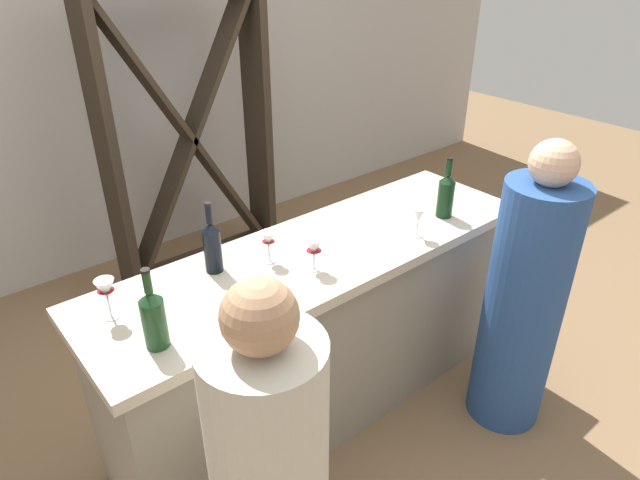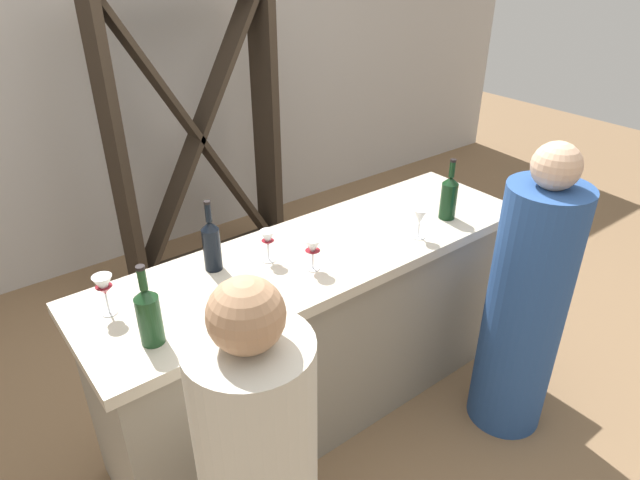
{
  "view_description": "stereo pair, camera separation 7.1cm",
  "coord_description": "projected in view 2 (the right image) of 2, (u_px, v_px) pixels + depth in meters",
  "views": [
    {
      "loc": [
        -1.39,
        -1.68,
        2.21
      ],
      "look_at": [
        0.0,
        0.0,
        1.0
      ],
      "focal_mm": 31.29,
      "sensor_mm": 36.0,
      "label": 1
    },
    {
      "loc": [
        -1.33,
        -1.72,
        2.21
      ],
      "look_at": [
        0.0,
        0.0,
        1.0
      ],
      "focal_mm": 31.29,
      "sensor_mm": 36.0,
      "label": 2
    }
  ],
  "objects": [
    {
      "name": "ground_plane",
      "position": [
        320.0,
        402.0,
        2.98
      ],
      "size": [
        12.0,
        12.0,
        0.0
      ],
      "primitive_type": "plane",
      "color": "#846647"
    },
    {
      "name": "wine_bottle_second_left_near_black",
      "position": [
        212.0,
        244.0,
        2.32
      ],
      "size": [
        0.08,
        0.08,
        0.32
      ],
      "color": "black",
      "rests_on": "bar_counter"
    },
    {
      "name": "wine_glass_near_left",
      "position": [
        420.0,
        218.0,
        2.57
      ],
      "size": [
        0.06,
        0.06,
        0.14
      ],
      "color": "white",
      "rests_on": "bar_counter"
    },
    {
      "name": "wine_glass_far_left",
      "position": [
        104.0,
        287.0,
        2.04
      ],
      "size": [
        0.07,
        0.07,
        0.17
      ],
      "color": "white",
      "rests_on": "bar_counter"
    },
    {
      "name": "wine_rack",
      "position": [
        197.0,
        137.0,
        3.76
      ],
      "size": [
        1.17,
        0.28,
        1.98
      ],
      "color": "#33281E",
      "rests_on": "ground"
    },
    {
      "name": "person_center_guest",
      "position": [
        525.0,
        307.0,
        2.59
      ],
      "size": [
        0.39,
        0.39,
        1.48
      ],
      "rotation": [
        0.0,
        0.0,
        1.5
      ],
      "color": "#284C8C",
      "rests_on": "ground"
    },
    {
      "name": "back_wall",
      "position": [
        123.0,
        65.0,
        3.81
      ],
      "size": [
        8.0,
        0.1,
        2.8
      ],
      "primitive_type": "cube",
      "color": "#BCB7B2",
      "rests_on": "ground"
    },
    {
      "name": "wine_glass_near_right",
      "position": [
        268.0,
        240.0,
        2.39
      ],
      "size": [
        0.06,
        0.06,
        0.15
      ],
      "color": "white",
      "rests_on": "bar_counter"
    },
    {
      "name": "bar_counter",
      "position": [
        320.0,
        332.0,
        2.75
      ],
      "size": [
        2.19,
        0.65,
        0.95
      ],
      "color": "gray",
      "rests_on": "ground"
    },
    {
      "name": "wine_bottle_leftmost_olive_green",
      "position": [
        149.0,
        314.0,
        1.9
      ],
      "size": [
        0.08,
        0.08,
        0.31
      ],
      "color": "#193D1E",
      "rests_on": "bar_counter"
    },
    {
      "name": "wine_glass_near_center",
      "position": [
        313.0,
        248.0,
        2.33
      ],
      "size": [
        0.07,
        0.07,
        0.15
      ],
      "color": "white",
      "rests_on": "bar_counter"
    },
    {
      "name": "wine_bottle_center_dark_green",
      "position": [
        449.0,
        196.0,
        2.74
      ],
      "size": [
        0.08,
        0.08,
        0.31
      ],
      "color": "black",
      "rests_on": "bar_counter"
    }
  ]
}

